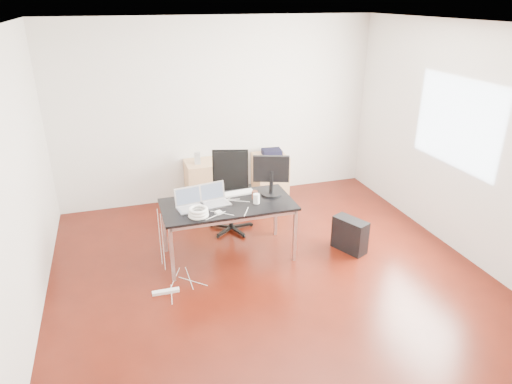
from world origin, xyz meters
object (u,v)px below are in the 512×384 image
object	(u,v)px
desk	(228,207)
filing_cabinet_left	(203,183)
office_chair	(231,188)
pc_tower	(350,235)
filing_cabinet_right	(270,176)

from	to	relation	value
desk	filing_cabinet_left	size ratio (longest dim) A/B	2.29
filing_cabinet_left	office_chair	bearing A→B (deg)	-75.95
desk	pc_tower	size ratio (longest dim) A/B	3.56
office_chair	filing_cabinet_left	bearing A→B (deg)	119.68
filing_cabinet_right	pc_tower	size ratio (longest dim) A/B	1.56
desk	pc_tower	world-z (taller)	desk
filing_cabinet_left	pc_tower	size ratio (longest dim) A/B	1.56
filing_cabinet_right	pc_tower	xyz separation A→B (m)	(0.40, -1.98, -0.13)
desk	filing_cabinet_left	xyz separation A→B (m)	(0.00, 1.64, -0.33)
office_chair	filing_cabinet_left	size ratio (longest dim) A/B	1.54
office_chair	filing_cabinet_left	world-z (taller)	office_chair
filing_cabinet_right	filing_cabinet_left	bearing A→B (deg)	180.00
filing_cabinet_left	filing_cabinet_right	distance (m)	1.12
filing_cabinet_left	desk	bearing A→B (deg)	-90.11
office_chair	pc_tower	world-z (taller)	office_chair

